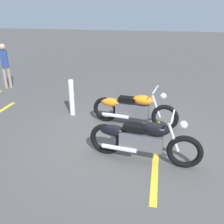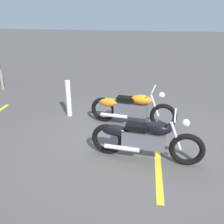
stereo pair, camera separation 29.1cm
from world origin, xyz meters
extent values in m
plane|color=#514F4C|center=(0.00, 0.00, 0.00)|extent=(60.00, 60.00, 0.00)
torus|color=black|center=(-0.76, -0.67, 0.34)|extent=(0.68, 0.20, 0.67)
torus|color=black|center=(0.78, -0.87, 0.34)|extent=(0.68, 0.20, 0.67)
cube|color=#59595E|center=(0.06, -0.77, 0.42)|extent=(0.86, 0.33, 0.32)
ellipsoid|color=orange|center=(-0.21, -0.74, 0.72)|extent=(0.55, 0.34, 0.24)
ellipsoid|color=orange|center=(0.62, -0.85, 0.56)|extent=(0.59, 0.31, 0.22)
cube|color=black|center=(0.19, -0.79, 0.70)|extent=(0.47, 0.29, 0.09)
cylinder|color=silver|center=(-0.54, -0.70, 0.60)|extent=(0.27, 0.09, 0.56)
cylinder|color=silver|center=(-0.49, -0.70, 1.02)|extent=(0.12, 0.62, 0.04)
sphere|color=silver|center=(-0.68, -0.68, 0.88)|extent=(0.15, 0.15, 0.15)
cylinder|color=silver|center=(0.47, -0.69, 0.26)|extent=(0.71, 0.18, 0.09)
torus|color=black|center=(-1.16, 0.84, 0.34)|extent=(0.68, 0.17, 0.67)
torus|color=black|center=(0.39, 0.69, 0.34)|extent=(0.68, 0.17, 0.67)
cube|color=#59595E|center=(-0.34, 0.76, 0.42)|extent=(0.86, 0.30, 0.32)
ellipsoid|color=black|center=(-0.61, 0.79, 0.72)|extent=(0.54, 0.33, 0.24)
ellipsoid|color=black|center=(0.23, 0.71, 0.56)|extent=(0.58, 0.29, 0.22)
cube|color=black|center=(-0.21, 0.75, 0.70)|extent=(0.46, 0.28, 0.09)
cylinder|color=silver|center=(-0.94, 0.82, 0.60)|extent=(0.27, 0.08, 0.56)
cylinder|color=silver|center=(-0.89, 0.81, 1.02)|extent=(0.10, 0.62, 0.04)
sphere|color=silver|center=(-1.09, 0.83, 0.88)|extent=(0.15, 0.15, 0.15)
cylinder|color=silver|center=(0.07, 0.86, 0.26)|extent=(0.71, 0.16, 0.09)
cylinder|color=gray|center=(5.03, -3.00, 0.40)|extent=(0.12, 0.12, 0.79)
cylinder|color=gray|center=(5.17, -2.92, 0.40)|extent=(0.12, 0.12, 0.79)
cube|color=navy|center=(5.10, -2.96, 1.10)|extent=(0.29, 0.27, 0.63)
sphere|color=tan|center=(5.10, -2.96, 1.53)|extent=(0.21, 0.21, 0.21)
cylinder|color=white|center=(1.81, -1.09, 0.51)|extent=(0.14, 0.14, 1.01)
cube|color=yellow|center=(-0.63, 0.42, 0.00)|extent=(0.21, 3.20, 0.01)
camera|label=1|loc=(-0.71, 4.99, 2.80)|focal=39.67mm
camera|label=2|loc=(-0.42, 5.05, 2.80)|focal=39.67mm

